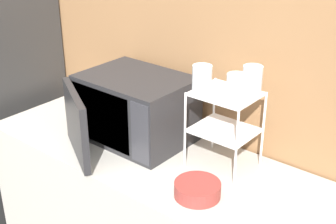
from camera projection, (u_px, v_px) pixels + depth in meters
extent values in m
cube|color=olive|center=(221.00, 61.00, 2.15)|extent=(8.00, 0.06, 2.60)
cube|color=#262628|center=(137.00, 108.00, 2.22)|extent=(0.50, 0.37, 0.32)
cube|color=#B7B2A8|center=(100.00, 117.00, 2.12)|extent=(0.36, 0.01, 0.27)
cube|color=#333338|center=(140.00, 134.00, 1.97)|extent=(0.10, 0.01, 0.28)
cube|color=#262628|center=(76.00, 124.00, 2.06)|extent=(0.36, 0.22, 0.30)
cylinder|color=white|center=(185.00, 131.00, 1.97)|extent=(0.01, 0.01, 0.34)
cylinder|color=white|center=(236.00, 149.00, 1.83)|extent=(0.01, 0.01, 0.34)
cylinder|color=white|center=(214.00, 114.00, 2.12)|extent=(0.01, 0.01, 0.34)
cylinder|color=white|center=(263.00, 130.00, 1.98)|extent=(0.01, 0.01, 0.34)
cube|color=white|center=(224.00, 130.00, 1.97)|extent=(0.25, 0.22, 0.01)
cube|color=white|center=(226.00, 94.00, 1.90)|extent=(0.25, 0.22, 0.01)
cylinder|color=silver|center=(202.00, 79.00, 1.88)|extent=(0.08, 0.08, 0.12)
cylinder|color=silver|center=(252.00, 80.00, 1.87)|extent=(0.08, 0.08, 0.12)
cylinder|color=silver|center=(237.00, 88.00, 1.79)|extent=(0.08, 0.08, 0.12)
cylinder|color=maroon|center=(197.00, 195.00, 1.84)|extent=(0.10, 0.10, 0.01)
cylinder|color=maroon|center=(197.00, 189.00, 1.83)|extent=(0.18, 0.18, 0.06)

